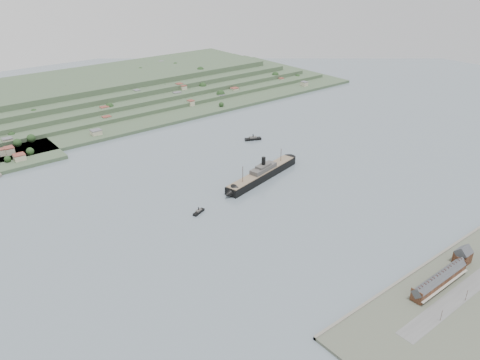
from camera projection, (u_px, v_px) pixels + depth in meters
ground at (279, 193)px, 439.25m from camera, size 1400.00×1400.00×0.00m
near_shore at (472, 295)px, 307.49m from camera, size 220.00×80.00×2.60m
terrace_row at (439, 280)px, 312.51m from camera, size 55.60×9.80×11.07m
gabled_building at (463, 255)px, 335.75m from camera, size 10.40×10.18×14.09m
far_peninsula at (120, 90)px, 726.10m from camera, size 760.00×309.00×30.00m
steamship at (260, 175)px, 464.03m from camera, size 111.25×36.46×27.00m
tugboat at (199, 212)px, 405.45m from camera, size 13.48×7.83×5.89m
ferry_east at (253, 139)px, 563.96m from camera, size 20.35×13.02×7.43m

